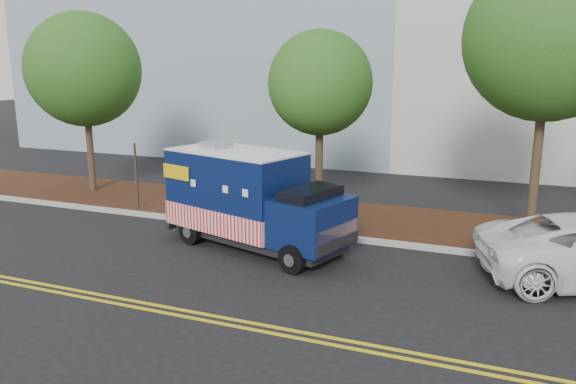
% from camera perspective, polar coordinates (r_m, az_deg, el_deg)
% --- Properties ---
extents(ground, '(120.00, 120.00, 0.00)m').
position_cam_1_polar(ground, '(16.28, -5.58, -5.14)').
color(ground, black).
rests_on(ground, ground).
extents(curb, '(120.00, 0.18, 0.15)m').
position_cam_1_polar(curb, '(17.46, -3.47, -3.60)').
color(curb, '#9E9E99').
rests_on(curb, ground).
extents(mulch_strip, '(120.00, 4.00, 0.15)m').
position_cam_1_polar(mulch_strip, '(19.30, -0.81, -1.96)').
color(mulch_strip, black).
rests_on(mulch_strip, ground).
extents(centerline_near, '(120.00, 0.10, 0.01)m').
position_cam_1_polar(centerline_near, '(12.76, -14.95, -10.73)').
color(centerline_near, gold).
rests_on(centerline_near, ground).
extents(centerline_far, '(120.00, 0.10, 0.01)m').
position_cam_1_polar(centerline_far, '(12.58, -15.64, -11.13)').
color(centerline_far, gold).
rests_on(centerline_far, ground).
extents(tree_a, '(4.30, 4.30, 6.96)m').
position_cam_1_polar(tree_a, '(23.08, -20.03, 11.58)').
color(tree_a, '#38281C').
rests_on(tree_a, ground).
extents(tree_b, '(3.39, 3.39, 6.12)m').
position_cam_1_polar(tree_b, '(18.48, 3.28, 10.95)').
color(tree_b, '#38281C').
rests_on(tree_b, ground).
extents(tree_c, '(4.53, 4.53, 7.98)m').
position_cam_1_polar(tree_c, '(17.11, 24.96, 14.02)').
color(tree_c, '#38281C').
rests_on(tree_c, ground).
extents(sign_post, '(0.06, 0.06, 2.40)m').
position_cam_1_polar(sign_post, '(19.98, -15.14, 1.40)').
color(sign_post, '#473828').
rests_on(sign_post, ground).
extents(food_truck, '(5.77, 3.45, 2.87)m').
position_cam_1_polar(food_truck, '(15.59, -3.97, -0.96)').
color(food_truck, black).
rests_on(food_truck, ground).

